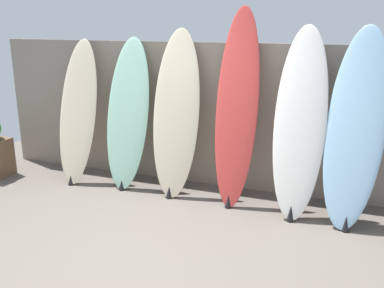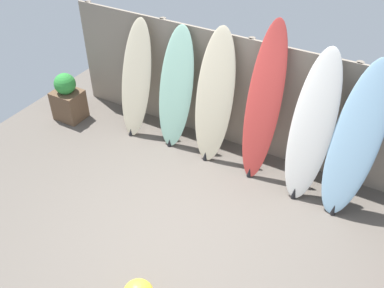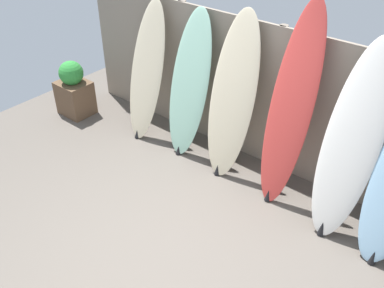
{
  "view_description": "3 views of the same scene",
  "coord_description": "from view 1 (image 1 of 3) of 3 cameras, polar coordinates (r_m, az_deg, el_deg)",
  "views": [
    {
      "loc": [
        1.59,
        -2.99,
        2.04
      ],
      "look_at": [
        0.23,
        0.68,
        0.92
      ],
      "focal_mm": 40.0,
      "sensor_mm": 36.0,
      "label": 1
    },
    {
      "loc": [
        1.99,
        -3.11,
        4.21
      ],
      "look_at": [
        -0.03,
        0.45,
        1.03
      ],
      "focal_mm": 40.0,
      "sensor_mm": 36.0,
      "label": 2
    },
    {
      "loc": [
        2.09,
        -2.07,
        3.35
      ],
      "look_at": [
        -0.18,
        0.7,
        0.88
      ],
      "focal_mm": 40.0,
      "sensor_mm": 36.0,
      "label": 3
    }
  ],
  "objects": [
    {
      "name": "ground",
      "position": [
        3.95,
        -6.75,
        -15.19
      ],
      "size": [
        7.68,
        7.68,
        0.0
      ],
      "primitive_type": "plane",
      "color": "#5B544C"
    },
    {
      "name": "fence_back",
      "position": [
        5.36,
        2.7,
        3.75
      ],
      "size": [
        6.08,
        0.11,
        1.8
      ],
      "color": "gray",
      "rests_on": "ground"
    },
    {
      "name": "surfboard_cream_0",
      "position": [
        5.73,
        -14.96,
        4.1
      ],
      "size": [
        0.55,
        0.65,
        1.83
      ],
      "color": "beige",
      "rests_on": "ground"
    },
    {
      "name": "surfboard_seafoam_1",
      "position": [
        5.4,
        -8.57,
        3.93
      ],
      "size": [
        0.57,
        0.55,
        1.87
      ],
      "color": "#9ED6BC",
      "rests_on": "ground"
    },
    {
      "name": "surfboard_cream_2",
      "position": [
        5.09,
        -2.13,
        3.98
      ],
      "size": [
        0.61,
        0.63,
        1.98
      ],
      "color": "beige",
      "rests_on": "ground"
    },
    {
      "name": "surfboard_red_3",
      "position": [
        4.84,
        6.0,
        4.71
      ],
      "size": [
        0.5,
        0.64,
        2.22
      ],
      "color": "#D13D38",
      "rests_on": "ground"
    },
    {
      "name": "surfboard_white_4",
      "position": [
        4.66,
        14.2,
        2.68
      ],
      "size": [
        0.56,
        0.7,
        2.02
      ],
      "color": "white",
      "rests_on": "ground"
    },
    {
      "name": "surfboard_skyblue_5",
      "position": [
        4.63,
        20.99,
        2.01
      ],
      "size": [
        0.67,
        0.8,
        2.03
      ],
      "color": "#8CB7D6",
      "rests_on": "ground"
    }
  ]
}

